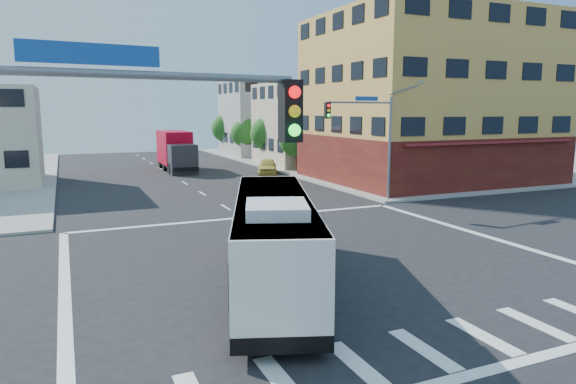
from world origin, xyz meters
name	(u,v)px	position (x,y,z in m)	size (l,w,h in m)	color
ground	(318,262)	(0.00, 0.00, 0.00)	(120.00, 120.00, 0.00)	black
sidewalk_ne	(437,157)	(35.00, 35.00, 0.07)	(50.00, 50.00, 0.15)	gray
corner_building_ne	(428,113)	(19.99, 18.48, 5.89)	(18.10, 15.44, 14.00)	gold
building_east_near	(316,125)	(16.98, 33.98, 4.51)	(12.06, 10.06, 9.00)	beige
building_east_far	(270,118)	(16.98, 47.98, 5.01)	(12.06, 10.06, 10.00)	#979792
signal_mast_ne	(370,128)	(9.08, 10.62, 4.98)	(7.91, 1.13, 8.07)	slate
signal_mast_sw	(78,196)	(-9.08, -10.64, 4.98)	(7.91, 1.01, 8.07)	slate
street_tree_a	(298,136)	(11.90, 27.92, 3.59)	(3.60, 3.60, 5.53)	#3B2915
street_tree_b	(268,131)	(11.90, 35.92, 3.75)	(3.80, 3.80, 5.79)	#3B2915
street_tree_c	(245,131)	(11.90, 43.92, 3.46)	(3.40, 3.40, 5.29)	#3B2915
street_tree_d	(227,126)	(11.90, 51.92, 3.88)	(4.00, 4.00, 6.03)	#3B2915
transit_bus	(273,238)	(-2.72, -1.87, 1.70)	(6.36, 11.92, 3.48)	black
box_truck	(176,152)	(1.23, 34.32, 1.93)	(2.73, 8.86, 3.97)	#26252A
parked_car	(267,167)	(8.59, 27.71, 0.76)	(1.80, 4.47, 1.52)	#D5C24E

